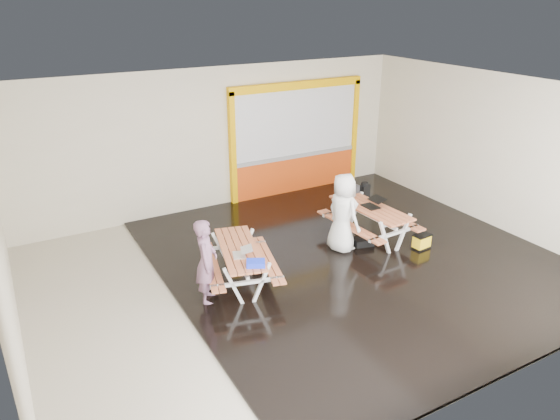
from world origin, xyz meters
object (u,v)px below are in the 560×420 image
person_left (206,262)px  blue_pouch (256,263)px  dark_case (363,241)px  fluke_bag (422,242)px  picnic_table_right (370,215)px  backpack (364,191)px  laptop_left (242,253)px  picnic_table_left (240,257)px  toolbox (351,190)px  person_right (343,213)px  laptop_right (373,204)px

person_left → blue_pouch: 0.86m
dark_case → fluke_bag: bearing=-37.0°
picnic_table_right → person_left: size_ratio=1.34×
backpack → laptop_left: bearing=-158.3°
blue_pouch → fluke_bag: bearing=1.9°
laptop_left → picnic_table_left: bearing=73.3°
picnic_table_left → backpack: size_ratio=4.97×
toolbox → backpack: size_ratio=0.97×
picnic_table_left → picnic_table_right: bearing=5.6°
person_right → fluke_bag: size_ratio=4.35×
person_left → laptop_left: (0.66, -0.02, 0.01)m
picnic_table_right → fluke_bag: bearing=-54.3°
picnic_table_right → person_left: (-4.03, -0.58, 0.18)m
person_left → person_right: 3.27m
laptop_left → toolbox: size_ratio=1.01×
blue_pouch → person_right: bearing=21.2°
picnic_table_left → laptop_left: 0.37m
picnic_table_left → picnic_table_right: size_ratio=1.03×
person_left → dark_case: (3.72, 0.38, -0.67)m
picnic_table_right → person_right: 0.83m
picnic_table_left → dark_case: bearing=2.4°
picnic_table_left → laptop_right: (3.33, 0.31, 0.28)m
laptop_right → dark_case: 0.84m
person_right → fluke_bag: 1.81m
laptop_right → blue_pouch: 3.54m
picnic_table_right → backpack: 1.12m
person_right → laptop_right: (0.85, 0.08, 0.02)m
picnic_table_right → fluke_bag: 1.23m
person_left → backpack: (4.60, 1.54, -0.06)m
laptop_right → fluke_bag: (0.62, -0.93, -0.66)m
blue_pouch → picnic_table_left: bearing=86.9°
person_right → backpack: bearing=-58.9°
laptop_left → toolbox: (3.47, 1.48, 0.09)m
toolbox → person_right: bearing=-133.2°
toolbox → blue_pouch: bearing=-150.5°
picnic_table_right → toolbox: 0.92m
person_left → fluke_bag: 4.75m
blue_pouch → backpack: backpack is taller
person_left → blue_pouch: (0.71, -0.49, 0.01)m
blue_pouch → toolbox: (3.42, 1.94, 0.09)m
picnic_table_right → laptop_left: laptop_left is taller
person_right → blue_pouch: (-2.53, -0.98, -0.04)m
picnic_table_right → person_right: bearing=-173.8°
fluke_bag → picnic_table_left: bearing=171.2°
picnic_table_left → person_left: bearing=-160.9°
laptop_left → blue_pouch: bearing=-84.4°
backpack → picnic_table_right: bearing=-120.9°
backpack → dark_case: backpack is taller
picnic_table_left → toolbox: toolbox is taller
person_left → dark_case: bearing=-55.8°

